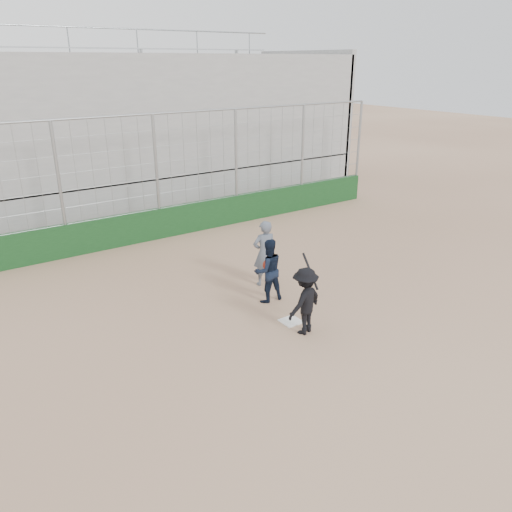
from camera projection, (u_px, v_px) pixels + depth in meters
ground at (291, 322)px, 11.31m from camera, size 90.00×90.00×0.00m
home_plate at (291, 321)px, 11.31m from camera, size 0.44×0.44×0.02m
backstop at (159, 210)px, 16.33m from camera, size 18.10×0.25×4.04m
bleachers at (103, 132)px, 19.40m from camera, size 20.25×6.70×6.98m
batter_at_plate at (305, 301)px, 10.62m from camera, size 1.08×0.83×1.68m
catcher_crouched at (268, 281)px, 12.10m from camera, size 0.81×0.65×1.09m
umpire at (264, 256)px, 12.93m from camera, size 0.71×0.53×1.58m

